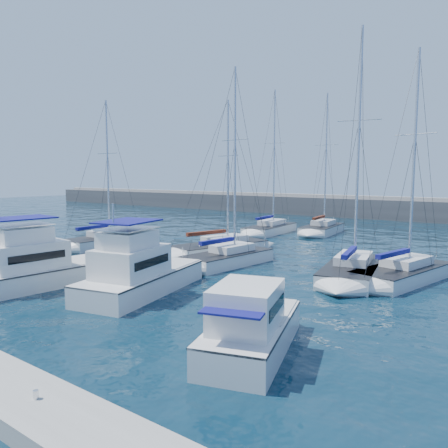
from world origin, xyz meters
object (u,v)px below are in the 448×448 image
Objects in this scene: sailboat_mid_b at (220,248)px; sailboat_mid_a at (104,241)px; motor_yacht_port_inner at (39,268)px; sailboat_back_a at (270,229)px; sailboat_mid_c at (228,258)px; sailboat_mid_e at (403,273)px; motor_yacht_port_outer at (12,261)px; motor_yacht_stbd_inner at (138,274)px; motor_yacht_stbd_outer at (250,329)px; sailboat_mid_d at (352,270)px; sailboat_back_b at (322,229)px.

sailboat_mid_a is at bearing -148.05° from sailboat_mid_b.
motor_yacht_port_inner is 29.37m from sailboat_back_a.
sailboat_mid_e is (11.98, 2.43, -0.01)m from sailboat_mid_c.
motor_yacht_port_outer is 28.98m from sailboat_back_a.
motor_yacht_port_outer is 0.66× the size of motor_yacht_stbd_inner.
sailboat_mid_e reaches higher than sailboat_mid_b.
motor_yacht_port_inner is 14.93m from sailboat_mid_a.
sailboat_mid_a is at bearing -118.57° from sailboat_back_a.
motor_yacht_port_outer is at bearing -100.27° from sailboat_back_a.
sailboat_mid_c is (9.84, 11.42, -0.41)m from motor_yacht_port_outer.
motor_yacht_port_outer is 4.23m from motor_yacht_port_inner.
sailboat_back_a reaches higher than motor_yacht_stbd_outer.
sailboat_mid_e reaches higher than motor_yacht_stbd_inner.
sailboat_mid_a is (-15.12, 9.55, -0.62)m from motor_yacht_stbd_inner.
motor_yacht_port_outer is at bearing 177.58° from motor_yacht_stbd_inner.
sailboat_back_a is at bearing 117.80° from sailboat_mid_c.
sailboat_mid_a is at bearing 135.29° from motor_yacht_stbd_inner.
sailboat_mid_c is (3.27, -3.35, 0.03)m from sailboat_mid_b.
sailboat_mid_a is (-4.75, 11.39, -0.43)m from motor_yacht_port_outer.
sailboat_back_a is at bearing 154.01° from sailboat_mid_e.
motor_yacht_stbd_outer is at bearing -83.46° from sailboat_mid_e.
motor_yacht_stbd_outer is 16.46m from sailboat_mid_c.
motor_yacht_stbd_inner is 17.90m from sailboat_mid_a.
sailboat_mid_d reaches higher than sailboat_back_b.
motor_yacht_stbd_inner is 30.53m from sailboat_back_b.
motor_yacht_port_inner is 1.00× the size of motor_yacht_stbd_inner.
sailboat_back_a is 1.02× the size of sailboat_back_b.
motor_yacht_port_outer is 0.41× the size of sailboat_mid_c.
sailboat_mid_c is at bearing 177.31° from sailboat_mid_d.
motor_yacht_port_inner is 0.66× the size of sailboat_mid_a.
motor_yacht_stbd_outer is at bearing -34.82° from sailboat_mid_b.
sailboat_mid_d is at bearing 48.28° from motor_yacht_port_inner.
sailboat_back_b reaches higher than motor_yacht_port_outer.
sailboat_mid_a is 0.86× the size of sailboat_back_b.
sailboat_mid_d reaches higher than motor_yacht_stbd_outer.
sailboat_mid_c reaches higher than sailboat_mid_e.
motor_yacht_port_outer is 22.82m from sailboat_mid_d.
sailboat_mid_c is at bearing -73.12° from sailboat_back_a.
sailboat_back_a reaches higher than sailboat_mid_e.
sailboat_mid_a reaches higher than motor_yacht_port_outer.
motor_yacht_stbd_inner is at bearing -91.87° from sailboat_back_b.
sailboat_mid_a is at bearing 133.00° from motor_yacht_port_inner.
sailboat_mid_c reaches higher than motor_yacht_port_outer.
sailboat_mid_c is at bearing 80.77° from motor_yacht_stbd_inner.
sailboat_mid_a is 1.05× the size of sailboat_mid_b.
sailboat_back_b reaches higher than motor_yacht_stbd_inner.
sailboat_mid_c reaches higher than motor_yacht_stbd_outer.
sailboat_mid_c is 18.55m from sailboat_back_a.
sailboat_mid_d is at bearing 1.11° from sailboat_mid_a.
motor_yacht_port_outer is 0.46× the size of sailboat_mid_b.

